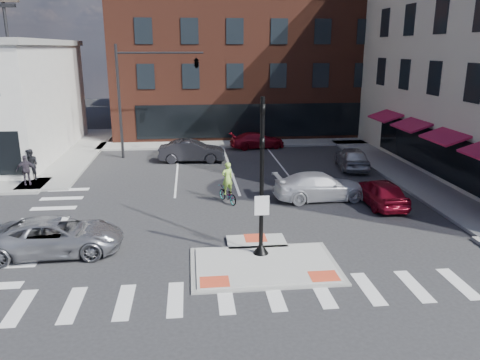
{
  "coord_description": "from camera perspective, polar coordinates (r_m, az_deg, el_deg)",
  "views": [
    {
      "loc": [
        -2.57,
        -15.99,
        7.77
      ],
      "look_at": [
        -0.4,
        4.18,
        2.0
      ],
      "focal_mm": 35.0,
      "sensor_mm": 36.0,
      "label": 1
    }
  ],
  "objects": [
    {
      "name": "ground",
      "position": [
        17.96,
        2.74,
        -9.77
      ],
      "size": [
        120.0,
        120.0,
        0.0
      ],
      "primitive_type": "plane",
      "color": "#28282B",
      "rests_on": "ground"
    },
    {
      "name": "bg_car_red",
      "position": [
        37.39,
        2.11,
        4.86
      ],
      "size": [
        4.52,
        2.3,
        1.26
      ],
      "primitive_type": "imported",
      "rotation": [
        0.0,
        0.0,
        1.7
      ],
      "color": "maroon",
      "rests_on": "ground"
    },
    {
      "name": "red_sedan",
      "position": [
        24.75,
        16.73,
        -1.41
      ],
      "size": [
        1.77,
        4.14,
        1.4
      ],
      "primitive_type": "imported",
      "rotation": [
        0.0,
        0.0,
        3.17
      ],
      "color": "maroon",
      "rests_on": "ground"
    },
    {
      "name": "silver_suv",
      "position": [
        19.63,
        -21.5,
        -6.37
      ],
      "size": [
        5.17,
        2.55,
        1.41
      ],
      "primitive_type": "imported",
      "rotation": [
        0.0,
        0.0,
        1.61
      ],
      "color": "#A1A2A8",
      "rests_on": "ground"
    },
    {
      "name": "pedestrian_b",
      "position": [
        29.38,
        -24.67,
        1.11
      ],
      "size": [
        1.09,
        0.78,
        1.72
      ],
      "primitive_type": "imported",
      "rotation": [
        0.0,
        0.0,
        0.4
      ],
      "color": "#3A323E",
      "rests_on": "sidewalk_nw"
    },
    {
      "name": "signal_pole",
      "position": [
        17.45,
        2.64,
        -2.22
      ],
      "size": [
        0.6,
        0.6,
        5.98
      ],
      "color": "black",
      "rests_on": "refuge_island"
    },
    {
      "name": "pedestrian_a",
      "position": [
        30.28,
        -24.12,
        1.72
      ],
      "size": [
        1.12,
        1.01,
        1.87
      ],
      "primitive_type": "imported",
      "rotation": [
        0.0,
        0.0,
        -0.41
      ],
      "color": "black",
      "rests_on": "sidewalk_nw"
    },
    {
      "name": "building_far_right",
      "position": [
        70.96,
        3.36,
        14.43
      ],
      "size": [
        12.0,
        12.0,
        12.0
      ],
      "primitive_type": "cube",
      "color": "brown",
      "rests_on": "ground"
    },
    {
      "name": "sidewalk_n",
      "position": [
        39.16,
        2.17,
        4.54
      ],
      "size": [
        26.0,
        3.0,
        0.15
      ],
      "primitive_type": "cube",
      "color": "gray",
      "rests_on": "ground"
    },
    {
      "name": "bg_car_silver",
      "position": [
        31.8,
        13.47,
        2.66
      ],
      "size": [
        2.26,
        4.5,
        1.47
      ],
      "primitive_type": "imported",
      "rotation": [
        0.0,
        0.0,
        3.02
      ],
      "color": "#AEB1B6",
      "rests_on": "ground"
    },
    {
      "name": "mast_arm_signal",
      "position": [
        34.04,
        -7.86,
        13.11
      ],
      "size": [
        6.1,
        2.24,
        8.0
      ],
      "color": "black",
      "rests_on": "ground"
    },
    {
      "name": "bg_car_dark",
      "position": [
        33.02,
        -5.88,
        3.53
      ],
      "size": [
        4.68,
        1.87,
        1.51
      ],
      "primitive_type": "imported",
      "rotation": [
        0.0,
        0.0,
        1.51
      ],
      "color": "#29282E",
      "rests_on": "ground"
    },
    {
      "name": "white_pickup",
      "position": [
        24.97,
        9.79,
        -0.76
      ],
      "size": [
        5.04,
        2.27,
        1.43
      ],
      "primitive_type": "imported",
      "rotation": [
        0.0,
        0.0,
        1.62
      ],
      "color": "white",
      "rests_on": "ground"
    },
    {
      "name": "building_far_left",
      "position": [
        68.06,
        -7.54,
        13.42
      ],
      "size": [
        10.0,
        12.0,
        10.0
      ],
      "primitive_type": "cube",
      "color": "slate",
      "rests_on": "ground"
    },
    {
      "name": "building_n",
      "position": [
        48.3,
        0.51,
        15.92
      ],
      "size": [
        24.4,
        18.4,
        15.5
      ],
      "color": "#55261A",
      "rests_on": "ground"
    },
    {
      "name": "cyclist",
      "position": [
        24.11,
        -1.54,
        -1.12
      ],
      "size": [
        1.24,
        1.78,
        2.15
      ],
      "rotation": [
        0.0,
        0.0,
        3.57
      ],
      "color": "#3F3F44",
      "rests_on": "ground"
    },
    {
      "name": "sidewalk_e",
      "position": [
        30.22,
        20.36,
        0.12
      ],
      "size": [
        3.0,
        24.0,
        0.15
      ],
      "primitive_type": "cube",
      "color": "gray",
      "rests_on": "ground"
    },
    {
      "name": "refuge_island",
      "position": [
        17.71,
        2.87,
        -9.98
      ],
      "size": [
        5.4,
        4.65,
        0.13
      ],
      "color": "gray",
      "rests_on": "ground"
    }
  ]
}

